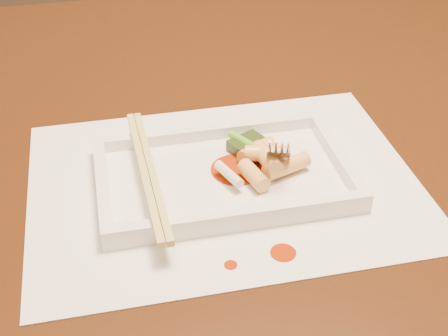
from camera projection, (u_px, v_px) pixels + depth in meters
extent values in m
cube|color=black|center=(225.00, 144.00, 0.75)|extent=(1.40, 0.90, 0.04)
cube|color=white|center=(224.00, 182.00, 0.65)|extent=(0.40, 0.30, 0.00)
cylinder|color=#9E2804|center=(283.00, 253.00, 0.57)|extent=(0.02, 0.02, 0.00)
cylinder|color=#9E2804|center=(231.00, 265.00, 0.55)|extent=(0.01, 0.01, 0.00)
cube|color=white|center=(224.00, 179.00, 0.65)|extent=(0.26, 0.16, 0.01)
cube|color=white|center=(210.00, 132.00, 0.70)|extent=(0.26, 0.01, 0.01)
cube|color=white|center=(241.00, 216.00, 0.58)|extent=(0.26, 0.01, 0.01)
cube|color=white|center=(103.00, 186.00, 0.62)|extent=(0.01, 0.14, 0.01)
cube|color=white|center=(338.00, 156.00, 0.66)|extent=(0.01, 0.14, 0.01)
cube|color=black|center=(248.00, 145.00, 0.68)|extent=(0.05, 0.04, 0.01)
cylinder|color=#EAEACC|center=(229.00, 174.00, 0.63)|extent=(0.02, 0.04, 0.01)
cylinder|color=#439D19|center=(259.00, 150.00, 0.66)|extent=(0.05, 0.08, 0.01)
cube|color=#D2C069|center=(144.00, 172.00, 0.62)|extent=(0.01, 0.22, 0.01)
cube|color=#D2C069|center=(152.00, 171.00, 0.62)|extent=(0.01, 0.22, 0.01)
cylinder|color=#9E2804|center=(237.00, 170.00, 0.65)|extent=(0.06, 0.06, 0.00)
cylinder|color=#FACF74|center=(254.00, 175.00, 0.63)|extent=(0.03, 0.04, 0.02)
cylinder|color=#FACF74|center=(273.00, 160.00, 0.65)|extent=(0.03, 0.04, 0.02)
cylinder|color=#FACF74|center=(267.00, 154.00, 0.65)|extent=(0.05, 0.03, 0.02)
cylinder|color=#FACF74|center=(286.00, 166.00, 0.64)|extent=(0.05, 0.03, 0.02)
cylinder|color=#FACF74|center=(257.00, 151.00, 0.66)|extent=(0.05, 0.04, 0.02)
cylinder|color=#FACF74|center=(267.00, 158.00, 0.64)|extent=(0.03, 0.05, 0.02)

